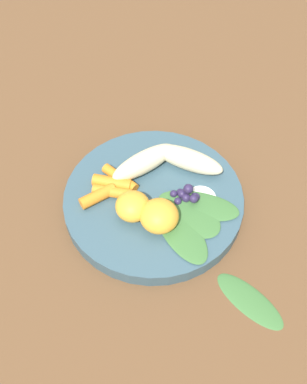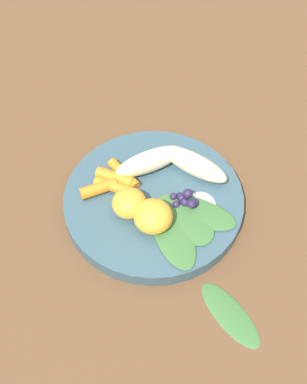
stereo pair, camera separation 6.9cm
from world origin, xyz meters
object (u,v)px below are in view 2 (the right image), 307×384
Objects in this scene: banana_peeled_left at (149,161)px; orange_segment_near at (153,216)px; bowl at (153,201)px; banana_peeled_right at (194,164)px; kale_leaf_stray at (230,314)px.

banana_peeled_left is 2.03× the size of orange_segment_near.
bowl is 0.08m from banana_peeled_right.
banana_peeled_right is (0.03, 0.06, 0.00)m from banana_peeled_left.
bowl is 2.52× the size of kale_leaf_stray.
orange_segment_near reaches higher than banana_peeled_left.
banana_peeled_left and banana_peeled_right have the same top height.
kale_leaf_stray is (0.22, -0.05, -0.04)m from banana_peeled_right.
banana_peeled_right is at bearing 154.35° from kale_leaf_stray.
banana_peeled_left is 0.10m from orange_segment_near.
banana_peeled_left is 1.05× the size of kale_leaf_stray.
banana_peeled_right is 0.12m from orange_segment_near.
kale_leaf_stray is at bearing 88.87° from banana_peeled_left.
banana_peeled_left is 1.00× the size of banana_peeled_right.
orange_segment_near is (0.05, -0.02, 0.03)m from bowl.
banana_peeled_right is at bearing 105.88° from bowl.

